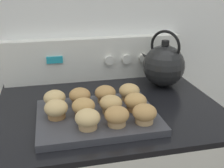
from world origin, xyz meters
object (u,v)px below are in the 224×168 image
object	(u,v)px
muffin_pan	(98,117)
muffin_r1_c2	(111,104)
muffin_r1_c0	(56,109)
muffin_r1_c1	(84,107)
muffin_r2_c0	(55,99)
muffin_r2_c3	(129,92)
tea_kettle	(164,65)
muffin_r1_c3	(135,102)
muffin_r0_c1	(88,119)
muffin_r2_c1	(80,96)
muffin_r0_c3	(144,114)
muffin_r2_c2	(105,94)
muffin_r0_c2	(117,116)

from	to	relation	value
muffin_pan	muffin_r1_c2	size ratio (longest dim) A/B	5.21
muffin_r1_c0	muffin_r1_c1	world-z (taller)	same
muffin_r2_c0	muffin_r2_c3	bearing A→B (deg)	0.87
tea_kettle	muffin_r1_c3	bearing A→B (deg)	-128.76
muffin_r1_c0	muffin_r0_c1	bearing A→B (deg)	-45.15
muffin_r0_c1	muffin_r2_c1	xyz separation A→B (m)	(-0.00, 0.17, 0.00)
muffin_r0_c3	muffin_r0_c1	bearing A→B (deg)	178.71
muffin_r1_c1	muffin_r2_c0	bearing A→B (deg)	135.25
muffin_r2_c0	muffin_r2_c2	bearing A→B (deg)	1.50
muffin_r0_c2	muffin_r1_c0	distance (m)	0.19
muffin_r0_c1	muffin_r1_c1	bearing A→B (deg)	91.06
muffin_r1_c3	muffin_r2_c3	xyz separation A→B (m)	(0.00, 0.09, 0.00)
muffin_r0_c2	muffin_r1_c2	distance (m)	0.08
muffin_pan	muffin_r2_c3	world-z (taller)	muffin_r2_c3
muffin_r2_c3	muffin_r1_c0	bearing A→B (deg)	-162.05
muffin_r1_c0	muffin_r1_c3	world-z (taller)	same
muffin_pan	muffin_r1_c2	world-z (taller)	muffin_r1_c2
muffin_r1_c2	tea_kettle	xyz separation A→B (m)	(0.28, 0.24, 0.04)
muffin_pan	muffin_r1_c0	bearing A→B (deg)	178.77
muffin_r1_c0	muffin_r1_c1	distance (m)	0.08
muffin_r0_c3	muffin_r0_c2	bearing A→B (deg)	177.77
muffin_pan	muffin_r0_c1	world-z (taller)	muffin_r0_c1
muffin_r1_c3	muffin_r2_c1	xyz separation A→B (m)	(-0.17, 0.09, 0.00)
muffin_pan	muffin_r0_c2	world-z (taller)	muffin_r0_c2
muffin_r0_c3	muffin_pan	bearing A→B (deg)	145.72
muffin_r0_c1	muffin_r2_c3	xyz separation A→B (m)	(0.17, 0.17, 0.00)
muffin_r2_c0	muffin_r0_c3	bearing A→B (deg)	-33.36
muffin_r2_c1	tea_kettle	world-z (taller)	tea_kettle
muffin_r0_c3	tea_kettle	distance (m)	0.38
muffin_r0_c1	muffin_r1_c1	size ratio (longest dim) A/B	1.00
muffin_r1_c0	muffin_r2_c1	distance (m)	0.12
muffin_r1_c2	muffin_r1_c3	size ratio (longest dim) A/B	1.00
muffin_r1_c2	muffin_r2_c2	size ratio (longest dim) A/B	1.00
muffin_r2_c3	tea_kettle	size ratio (longest dim) A/B	0.31
muffin_r1_c3	tea_kettle	bearing A→B (deg)	51.24
muffin_r2_c1	tea_kettle	bearing A→B (deg)	23.28
muffin_r1_c0	muffin_r2_c2	size ratio (longest dim) A/B	1.00
muffin_pan	tea_kettle	bearing A→B (deg)	37.01
muffin_r2_c1	tea_kettle	distance (m)	0.40
muffin_r0_c2	tea_kettle	xyz separation A→B (m)	(0.28, 0.33, 0.04)
muffin_r0_c1	muffin_r2_c2	world-z (taller)	same
muffin_r0_c3	muffin_r2_c1	world-z (taller)	same
muffin_r0_c3	muffin_r1_c2	distance (m)	0.12
muffin_r2_c0	muffin_r1_c3	bearing A→B (deg)	-18.14
muffin_r1_c2	muffin_r2_c0	xyz separation A→B (m)	(-0.17, 0.08, 0.00)
muffin_r0_c1	muffin_r0_c3	world-z (taller)	same
muffin_r2_c2	tea_kettle	size ratio (longest dim) A/B	0.31
muffin_r2_c2	muffin_r2_c3	bearing A→B (deg)	-0.39
muffin_pan	muffin_r1_c3	bearing A→B (deg)	-0.60
muffin_r0_c1	muffin_r0_c3	distance (m)	0.17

